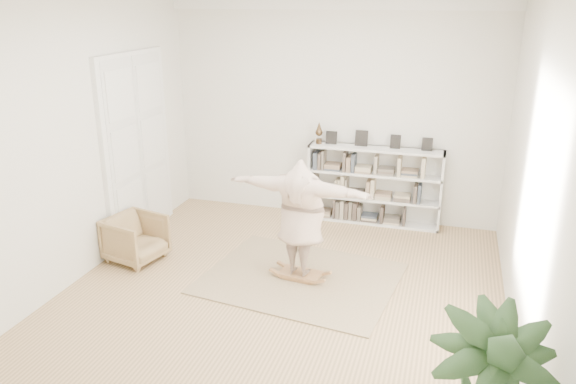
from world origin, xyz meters
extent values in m
plane|color=olive|center=(0.00, 0.00, 0.00)|extent=(6.00, 6.00, 0.00)
plane|color=silver|center=(0.00, 3.00, 1.80)|extent=(5.50, 0.00, 5.50)
plane|color=silver|center=(0.00, -3.00, 1.80)|extent=(5.50, 0.00, 5.50)
plane|color=silver|center=(-2.75, 0.00, 1.80)|extent=(0.00, 6.00, 6.00)
plane|color=silver|center=(2.75, 0.00, 1.80)|extent=(0.00, 6.00, 6.00)
cube|color=white|center=(0.00, 2.94, 3.51)|extent=(5.50, 0.12, 0.18)
cube|color=white|center=(-2.71, 1.30, 1.40)|extent=(0.08, 1.78, 2.92)
cube|color=silver|center=(-2.69, 0.90, 1.40)|extent=(0.06, 0.78, 2.80)
cube|color=silver|center=(-2.69, 1.70, 1.40)|extent=(0.06, 0.78, 2.80)
cube|color=silver|center=(-0.33, 2.81, 0.65)|extent=(0.04, 0.35, 1.30)
cube|color=silver|center=(1.83, 2.81, 0.65)|extent=(0.04, 0.35, 1.30)
cube|color=silver|center=(0.75, 2.96, 0.65)|extent=(2.20, 0.04, 1.30)
cube|color=silver|center=(0.75, 2.81, 0.02)|extent=(2.20, 0.35, 0.04)
cube|color=silver|center=(0.75, 2.81, 0.43)|extent=(2.20, 0.35, 0.04)
cube|color=silver|center=(0.75, 2.81, 0.86)|extent=(2.20, 0.35, 0.04)
cube|color=silver|center=(0.75, 2.81, 1.28)|extent=(2.20, 0.35, 0.04)
cube|color=black|center=(0.00, 2.85, 1.42)|extent=(0.18, 0.07, 0.24)
cube|color=black|center=(0.50, 2.85, 1.42)|extent=(0.18, 0.07, 0.24)
cube|color=black|center=(1.05, 2.85, 1.42)|extent=(0.18, 0.07, 0.24)
cube|color=black|center=(1.55, 2.85, 1.42)|extent=(0.18, 0.07, 0.24)
imported|color=tan|center=(-2.30, 0.40, 0.33)|extent=(0.87, 0.86, 0.67)
cube|color=tan|center=(0.12, 0.51, 0.01)|extent=(2.74, 2.31, 0.02)
cube|color=#96623C|center=(0.12, 0.51, 0.08)|extent=(0.59, 0.40, 0.03)
cube|color=#96623C|center=(0.12, 0.51, 0.04)|extent=(0.38, 0.10, 0.04)
cube|color=#96623C|center=(0.12, 0.51, 0.04)|extent=(0.38, 0.10, 0.04)
cube|color=#96623C|center=(0.12, 0.51, 0.08)|extent=(0.22, 0.08, 0.11)
cube|color=#96623C|center=(0.12, 0.51, 0.08)|extent=(0.22, 0.08, 0.11)
imported|color=#C4A693|center=(0.12, 0.51, 0.93)|extent=(2.00, 0.78, 1.59)
camera|label=1|loc=(1.90, -6.04, 3.61)|focal=35.00mm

